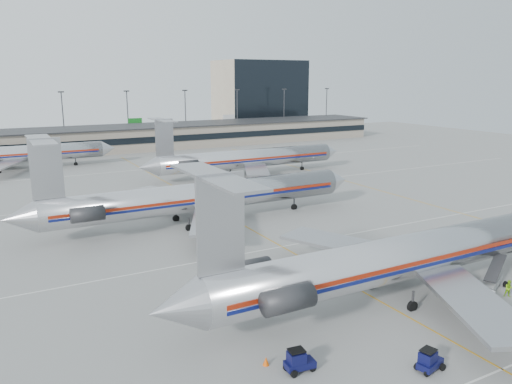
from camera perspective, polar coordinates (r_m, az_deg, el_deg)
ground at (r=49.75m, az=9.07°, el=-9.52°), size 260.00×260.00×0.00m
apron_markings at (r=57.43m, az=2.98°, el=-6.25°), size 160.00×0.15×0.02m
terminal at (r=138.05m, az=-16.50°, el=5.86°), size 162.00×17.00×6.25m
light_mast_row at (r=151.25m, az=-17.79°, el=8.41°), size 163.60×0.40×15.28m
distant_building at (r=187.57m, az=0.36°, el=10.97°), size 30.00×20.00×25.00m
jet_foreground at (r=46.10m, az=17.32°, el=-6.87°), size 48.78×28.72×12.77m
jet_second_row at (r=65.77m, az=-6.84°, el=-0.57°), size 47.68×28.08×12.48m
jet_third_row at (r=97.69m, az=-1.34°, el=3.84°), size 43.43×26.72×11.88m
jet_back_row at (r=115.40m, az=-26.53°, el=3.85°), size 42.56×26.18×11.64m
tug_left at (r=34.57m, az=4.86°, el=-18.73°), size 2.10×1.22×1.62m
tug_center at (r=36.37m, az=19.17°, el=-17.76°), size 2.12×1.42×1.58m
uld_container at (r=45.77m, az=24.31°, el=-11.30°), size 1.92×1.65×1.91m
belt_loader at (r=51.20m, az=25.16°, el=-9.15°), size 5.00×3.08×2.58m
ramp_worker_near at (r=49.21m, az=22.94°, el=-9.59°), size 0.69×0.76×1.74m
ramp_worker_far at (r=49.86m, az=26.95°, el=-9.82°), size 0.95×0.93×1.55m
cone_left at (r=35.33m, az=1.15°, el=-18.75°), size 0.56×0.56×0.60m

